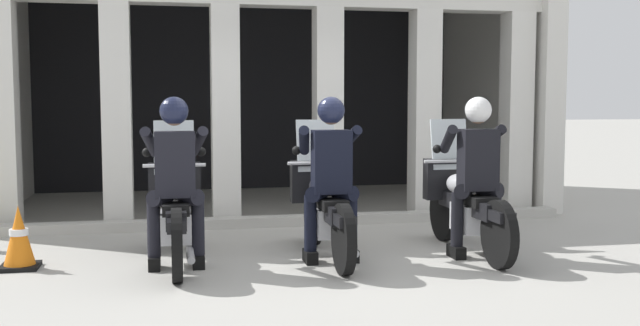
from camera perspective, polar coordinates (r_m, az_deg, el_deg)
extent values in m
plane|color=#A8A59E|center=(10.30, -3.11, -3.75)|extent=(80.00, 80.00, 0.00)
cube|color=black|center=(13.00, -5.61, 5.06)|extent=(7.64, 0.24, 3.17)
cube|color=silver|center=(12.19, 13.07, 4.96)|extent=(0.30, 4.09, 3.17)
cube|color=silver|center=(9.58, -23.40, 3.39)|extent=(0.35, 0.36, 2.73)
cube|color=silver|center=(9.41, -15.45, 3.59)|extent=(0.35, 0.36, 2.73)
cube|color=silver|center=(9.41, -7.34, 3.73)|extent=(0.35, 0.36, 2.73)
cube|color=silver|center=(9.60, 0.59, 3.80)|extent=(0.35, 0.36, 2.73)
cube|color=silver|center=(9.97, 8.08, 3.80)|extent=(0.35, 0.36, 2.73)
cube|color=silver|center=(10.49, 14.94, 3.73)|extent=(0.35, 0.36, 2.73)
cube|color=#B7B5AD|center=(9.11, -2.84, -4.51)|extent=(7.24, 0.24, 0.12)
cylinder|color=black|center=(7.80, -11.15, -4.28)|extent=(0.09, 0.64, 0.64)
cylinder|color=black|center=(6.42, -11.03, -6.27)|extent=(0.09, 0.64, 0.64)
cube|color=black|center=(7.77, -11.18, -2.76)|extent=(0.14, 0.44, 0.08)
cube|color=silver|center=(7.05, -11.10, -4.85)|extent=(0.28, 0.44, 0.28)
cube|color=black|center=(7.08, -11.12, -3.75)|extent=(0.18, 1.24, 0.16)
ellipsoid|color=#B2B2B7|center=(7.28, -11.16, -2.08)|extent=(0.26, 0.48, 0.22)
cube|color=black|center=(6.89, -11.12, -3.40)|extent=(0.24, 0.52, 0.10)
cube|color=black|center=(6.45, -11.06, -4.64)|extent=(0.16, 0.48, 0.10)
cylinder|color=silver|center=(7.71, -11.18, -2.59)|extent=(0.05, 0.24, 0.53)
cube|color=black|center=(7.63, -11.19, -1.61)|extent=(0.52, 0.16, 0.44)
sphere|color=silver|center=(7.73, -11.20, -1.37)|extent=(0.18, 0.18, 0.18)
cube|color=silver|center=(7.58, -11.24, 1.20)|extent=(0.40, 0.14, 0.54)
cylinder|color=silver|center=(7.51, -11.21, -0.18)|extent=(0.62, 0.04, 0.04)
cylinder|color=silver|center=(6.75, -10.01, -6.96)|extent=(0.07, 0.55, 0.07)
cube|color=black|center=(6.83, -11.17, -0.10)|extent=(0.36, 0.22, 0.60)
cube|color=black|center=(6.95, -11.18, 0.15)|extent=(0.05, 0.02, 0.32)
sphere|color=tan|center=(6.82, -11.24, 3.73)|extent=(0.21, 0.21, 0.21)
sphere|color=#191E38|center=(6.82, -11.24, 3.98)|extent=(0.26, 0.26, 0.26)
cylinder|color=black|center=(6.88, -9.96, -2.63)|extent=(0.26, 0.29, 0.17)
cylinder|color=black|center=(6.93, -9.43, -4.88)|extent=(0.12, 0.12, 0.53)
cube|color=black|center=(7.00, -9.39, -7.48)|extent=(0.11, 0.26, 0.12)
cylinder|color=black|center=(6.88, -12.29, -2.67)|extent=(0.26, 0.29, 0.17)
cylinder|color=black|center=(6.93, -12.75, -4.94)|extent=(0.12, 0.12, 0.53)
cube|color=black|center=(7.00, -12.70, -7.55)|extent=(0.11, 0.26, 0.12)
cylinder|color=black|center=(7.05, -9.42, 1.64)|extent=(0.19, 0.48, 0.31)
sphere|color=black|center=(7.27, -9.16, 0.87)|extent=(0.09, 0.09, 0.09)
cylinder|color=black|center=(7.05, -13.00, 1.57)|extent=(0.19, 0.48, 0.31)
sphere|color=black|center=(7.26, -13.26, 0.80)|extent=(0.09, 0.09, 0.09)
cylinder|color=black|center=(7.92, -0.53, -4.05)|extent=(0.09, 0.64, 0.64)
cylinder|color=black|center=(6.57, 1.84, -5.93)|extent=(0.09, 0.64, 0.64)
cube|color=black|center=(7.89, -0.53, -2.55)|extent=(0.14, 0.44, 0.08)
cube|color=silver|center=(7.19, 0.63, -4.57)|extent=(0.28, 0.44, 0.28)
cube|color=black|center=(7.22, 0.54, -3.49)|extent=(0.18, 1.24, 0.16)
ellipsoid|color=black|center=(7.40, 0.18, -1.87)|extent=(0.26, 0.48, 0.22)
cube|color=black|center=(7.03, 0.85, -3.14)|extent=(0.24, 0.52, 0.10)
cube|color=black|center=(6.60, 1.72, -4.33)|extent=(0.16, 0.48, 0.10)
cylinder|color=silver|center=(7.83, -0.45, -2.38)|extent=(0.05, 0.24, 0.53)
cube|color=black|center=(7.75, -0.36, -1.41)|extent=(0.52, 0.16, 0.44)
sphere|color=silver|center=(7.85, -0.51, -1.18)|extent=(0.18, 0.18, 0.18)
cube|color=silver|center=(7.70, -0.34, 1.35)|extent=(0.40, 0.14, 0.54)
cylinder|color=silver|center=(7.63, -0.22, 0.00)|extent=(0.62, 0.04, 0.04)
cylinder|color=silver|center=(6.91, 2.22, -6.60)|extent=(0.07, 0.55, 0.07)
cube|color=black|center=(6.97, 0.89, 0.10)|extent=(0.36, 0.22, 0.60)
cube|color=#591414|center=(7.08, 0.68, 0.34)|extent=(0.05, 0.02, 0.32)
sphere|color=#936B51|center=(6.96, 0.86, 3.84)|extent=(0.21, 0.21, 0.21)
sphere|color=#191E38|center=(6.96, 0.86, 4.09)|extent=(0.26, 0.26, 0.26)
cylinder|color=black|center=(7.05, 1.97, -2.38)|extent=(0.26, 0.29, 0.17)
cylinder|color=black|center=(7.11, 2.43, -4.57)|extent=(0.12, 0.12, 0.53)
cube|color=black|center=(7.18, 2.40, -7.11)|extent=(0.11, 0.26, 0.12)
cylinder|color=black|center=(6.99, -0.27, -2.44)|extent=(0.26, 0.29, 0.17)
cylinder|color=black|center=(7.02, -0.75, -4.68)|extent=(0.12, 0.12, 0.53)
cube|color=black|center=(7.09, -0.76, -7.26)|extent=(0.11, 0.26, 0.12)
cylinder|color=black|center=(7.23, 2.20, 1.78)|extent=(0.19, 0.48, 0.31)
sphere|color=black|center=(7.45, 2.11, 1.03)|extent=(0.09, 0.09, 0.09)
cylinder|color=black|center=(7.13, -1.23, 1.74)|extent=(0.19, 0.48, 0.31)
sphere|color=black|center=(7.34, -1.84, 0.97)|extent=(0.09, 0.09, 0.09)
cylinder|color=black|center=(8.26, 9.54, -3.74)|extent=(0.09, 0.64, 0.64)
cylinder|color=black|center=(6.99, 13.70, -5.40)|extent=(0.09, 0.64, 0.64)
cube|color=black|center=(8.23, 9.56, -2.31)|extent=(0.14, 0.44, 0.08)
cube|color=silver|center=(7.57, 11.60, -4.19)|extent=(0.28, 0.44, 0.28)
cube|color=black|center=(7.59, 11.47, -3.17)|extent=(0.18, 1.24, 0.16)
ellipsoid|color=#B2B2B7|center=(7.77, 10.86, -1.63)|extent=(0.26, 0.48, 0.22)
cube|color=black|center=(7.42, 12.02, -2.82)|extent=(0.24, 0.52, 0.10)
cube|color=black|center=(7.02, 13.52, -3.91)|extent=(0.16, 0.48, 0.10)
cylinder|color=silver|center=(8.17, 9.72, -2.14)|extent=(0.05, 0.24, 0.53)
cube|color=black|center=(8.10, 9.88, -1.21)|extent=(0.52, 0.16, 0.44)
sphere|color=silver|center=(8.19, 9.63, -0.99)|extent=(0.18, 0.18, 0.18)
cube|color=silver|center=(8.05, 9.98, 1.43)|extent=(0.40, 0.14, 0.54)
cylinder|color=silver|center=(7.99, 10.17, 0.14)|extent=(0.62, 0.04, 0.04)
cylinder|color=silver|center=(7.33, 13.52, -6.06)|extent=(0.07, 0.55, 0.07)
cube|color=black|center=(7.36, 12.14, 0.25)|extent=(0.36, 0.22, 0.60)
cube|color=black|center=(7.47, 11.78, 0.48)|extent=(0.05, 0.02, 0.32)
sphere|color=#936B51|center=(7.35, 12.15, 3.80)|extent=(0.21, 0.21, 0.21)
sphere|color=silver|center=(7.35, 12.15, 4.03)|extent=(0.26, 0.26, 0.26)
cylinder|color=black|center=(7.46, 13.02, -2.09)|extent=(0.26, 0.29, 0.17)
cylinder|color=black|center=(7.53, 13.40, -4.16)|extent=(0.12, 0.12, 0.53)
cube|color=black|center=(7.59, 13.31, -6.57)|extent=(0.11, 0.26, 0.12)
cylinder|color=black|center=(7.35, 11.04, -2.17)|extent=(0.26, 0.29, 0.17)
cylinder|color=black|center=(7.37, 10.57, -4.30)|extent=(0.12, 0.12, 0.53)
cube|color=black|center=(7.44, 10.50, -6.76)|extent=(0.11, 0.26, 0.12)
cylinder|color=black|center=(7.64, 12.98, 1.83)|extent=(0.19, 0.48, 0.31)
sphere|color=black|center=(7.86, 12.60, 1.12)|extent=(0.09, 0.09, 0.09)
cylinder|color=black|center=(7.47, 9.91, 1.82)|extent=(0.19, 0.48, 0.31)
sphere|color=black|center=(7.66, 9.05, 1.08)|extent=(0.09, 0.09, 0.09)
cube|color=black|center=(7.40, -22.21, -7.43)|extent=(0.34, 0.34, 0.04)
cone|color=orange|center=(7.34, -22.28, -5.18)|extent=(0.28, 0.28, 0.55)
cylinder|color=white|center=(7.34, -22.29, -4.97)|extent=(0.17, 0.17, 0.06)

